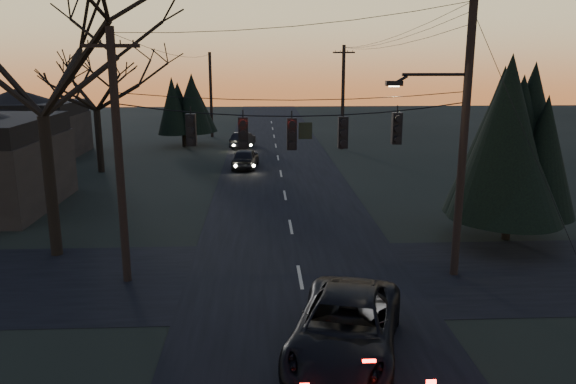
{
  "coord_description": "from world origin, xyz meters",
  "views": [
    {
      "loc": [
        -1.34,
        -8.44,
        7.56
      ],
      "look_at": [
        -0.45,
        9.4,
        3.25
      ],
      "focal_mm": 35.0,
      "sensor_mm": 36.0,
      "label": 1
    }
  ],
  "objects_px": {
    "utility_pole_right": "(454,275)",
    "bare_tree_left": "(37,56)",
    "sedan_oncoming_a": "(245,158)",
    "utility_pole_far_r": "(342,149)",
    "suv_near": "(346,328)",
    "utility_pole_far_l": "(212,137)",
    "utility_pole_left": "(128,281)",
    "sedan_oncoming_b": "(243,140)",
    "evergreen_right": "(515,140)"
  },
  "relations": [
    {
      "from": "suv_near",
      "to": "sedan_oncoming_a",
      "type": "distance_m",
      "value": 25.69
    },
    {
      "from": "utility_pole_far_l",
      "to": "utility_pole_right",
      "type": "bearing_deg",
      "value": -72.28
    },
    {
      "from": "suv_near",
      "to": "sedan_oncoming_b",
      "type": "xyz_separation_m",
      "value": [
        -3.62,
        34.55,
        -0.14
      ]
    },
    {
      "from": "utility_pole_far_r",
      "to": "utility_pole_far_l",
      "type": "distance_m",
      "value": 14.01
    },
    {
      "from": "utility_pole_far_r",
      "to": "evergreen_right",
      "type": "relative_size",
      "value": 1.16
    },
    {
      "from": "bare_tree_left",
      "to": "sedan_oncoming_b",
      "type": "distance_m",
      "value": 28.03
    },
    {
      "from": "utility_pole_right",
      "to": "utility_pole_far_r",
      "type": "bearing_deg",
      "value": 90.0
    },
    {
      "from": "utility_pole_right",
      "to": "evergreen_right",
      "type": "height_order",
      "value": "evergreen_right"
    },
    {
      "from": "utility_pole_right",
      "to": "bare_tree_left",
      "type": "bearing_deg",
      "value": 169.24
    },
    {
      "from": "utility_pole_far_l",
      "to": "bare_tree_left",
      "type": "distance_m",
      "value": 34.2
    },
    {
      "from": "utility_pole_right",
      "to": "suv_near",
      "type": "height_order",
      "value": "utility_pole_right"
    },
    {
      "from": "utility_pole_far_l",
      "to": "bare_tree_left",
      "type": "bearing_deg",
      "value": -95.8
    },
    {
      "from": "bare_tree_left",
      "to": "suv_near",
      "type": "distance_m",
      "value": 14.73
    },
    {
      "from": "bare_tree_left",
      "to": "evergreen_right",
      "type": "xyz_separation_m",
      "value": [
        18.42,
        1.0,
        -3.33
      ]
    },
    {
      "from": "suv_near",
      "to": "sedan_oncoming_b",
      "type": "distance_m",
      "value": 34.74
    },
    {
      "from": "bare_tree_left",
      "to": "suv_near",
      "type": "height_order",
      "value": "bare_tree_left"
    },
    {
      "from": "utility_pole_right",
      "to": "sedan_oncoming_a",
      "type": "height_order",
      "value": "utility_pole_right"
    },
    {
      "from": "suv_near",
      "to": "sedan_oncoming_a",
      "type": "relative_size",
      "value": 1.38
    },
    {
      "from": "sedan_oncoming_a",
      "to": "sedan_oncoming_b",
      "type": "height_order",
      "value": "sedan_oncoming_a"
    },
    {
      "from": "utility_pole_far_r",
      "to": "sedan_oncoming_b",
      "type": "bearing_deg",
      "value": 171.9
    },
    {
      "from": "utility_pole_left",
      "to": "sedan_oncoming_b",
      "type": "distance_m",
      "value": 29.36
    },
    {
      "from": "utility_pole_far_r",
      "to": "suv_near",
      "type": "distance_m",
      "value": 33.71
    },
    {
      "from": "utility_pole_left",
      "to": "utility_pole_far_l",
      "type": "height_order",
      "value": "utility_pole_left"
    },
    {
      "from": "utility_pole_far_l",
      "to": "sedan_oncoming_b",
      "type": "distance_m",
      "value": 7.55
    },
    {
      "from": "utility_pole_left",
      "to": "utility_pole_far_l",
      "type": "bearing_deg",
      "value": 90.0
    },
    {
      "from": "utility_pole_right",
      "to": "utility_pole_left",
      "type": "distance_m",
      "value": 11.5
    },
    {
      "from": "utility_pole_far_r",
      "to": "suv_near",
      "type": "relative_size",
      "value": 1.51
    },
    {
      "from": "sedan_oncoming_a",
      "to": "utility_pole_far_l",
      "type": "bearing_deg",
      "value": -71.68
    },
    {
      "from": "utility_pole_right",
      "to": "bare_tree_left",
      "type": "height_order",
      "value": "bare_tree_left"
    },
    {
      "from": "utility_pole_far_l",
      "to": "suv_near",
      "type": "relative_size",
      "value": 1.42
    },
    {
      "from": "utility_pole_left",
      "to": "utility_pole_far_l",
      "type": "relative_size",
      "value": 1.06
    },
    {
      "from": "utility_pole_left",
      "to": "utility_pole_far_r",
      "type": "distance_m",
      "value": 30.27
    },
    {
      "from": "evergreen_right",
      "to": "sedan_oncoming_a",
      "type": "height_order",
      "value": "evergreen_right"
    },
    {
      "from": "utility_pole_far_l",
      "to": "bare_tree_left",
      "type": "height_order",
      "value": "bare_tree_left"
    },
    {
      "from": "utility_pole_left",
      "to": "utility_pole_far_l",
      "type": "xyz_separation_m",
      "value": [
        0.0,
        36.0,
        0.0
      ]
    },
    {
      "from": "utility_pole_far_r",
      "to": "sedan_oncoming_b",
      "type": "height_order",
      "value": "utility_pole_far_r"
    },
    {
      "from": "utility_pole_right",
      "to": "utility_pole_far_l",
      "type": "distance_m",
      "value": 37.79
    },
    {
      "from": "utility_pole_far_r",
      "to": "evergreen_right",
      "type": "xyz_separation_m",
      "value": [
        3.55,
        -24.18,
        4.26
      ]
    },
    {
      "from": "utility_pole_right",
      "to": "sedan_oncoming_a",
      "type": "relative_size",
      "value": 2.45
    },
    {
      "from": "utility_pole_left",
      "to": "bare_tree_left",
      "type": "bearing_deg",
      "value": 140.01
    },
    {
      "from": "utility_pole_left",
      "to": "evergreen_right",
      "type": "relative_size",
      "value": 1.16
    },
    {
      "from": "bare_tree_left",
      "to": "utility_pole_left",
      "type": "bearing_deg",
      "value": -39.99
    },
    {
      "from": "utility_pole_far_l",
      "to": "suv_near",
      "type": "height_order",
      "value": "utility_pole_far_l"
    },
    {
      "from": "evergreen_right",
      "to": "utility_pole_right",
      "type": "bearing_deg",
      "value": -132.87
    },
    {
      "from": "utility_pole_left",
      "to": "sedan_oncoming_a",
      "type": "relative_size",
      "value": 2.08
    },
    {
      "from": "utility_pole_far_r",
      "to": "utility_pole_right",
      "type": "bearing_deg",
      "value": -90.0
    },
    {
      "from": "utility_pole_left",
      "to": "utility_pole_far_r",
      "type": "relative_size",
      "value": 1.0
    },
    {
      "from": "utility_pole_far_r",
      "to": "sedan_oncoming_a",
      "type": "height_order",
      "value": "utility_pole_far_r"
    },
    {
      "from": "utility_pole_right",
      "to": "sedan_oncoming_a",
      "type": "xyz_separation_m",
      "value": [
        -7.9,
        20.12,
        0.69
      ]
    },
    {
      "from": "utility_pole_right",
      "to": "bare_tree_left",
      "type": "relative_size",
      "value": 0.9
    }
  ]
}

